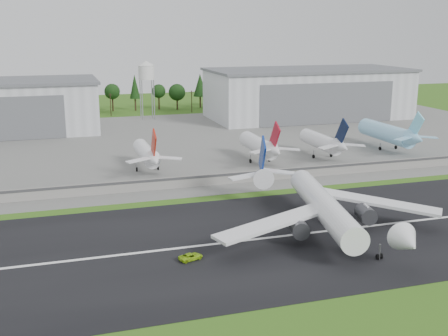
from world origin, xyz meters
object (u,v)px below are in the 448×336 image
object	(u,v)px
parked_jet_red_b	(262,146)
parked_jet_skyblue	(391,134)
main_airliner	(325,212)
parked_jet_navy	(325,142)
parked_jet_red_a	(148,154)
ground_vehicle	(191,257)

from	to	relation	value
parked_jet_red_b	parked_jet_skyblue	world-z (taller)	parked_jet_skyblue
main_airliner	parked_jet_red_b	bearing A→B (deg)	-87.14
parked_jet_navy	parked_jet_red_a	bearing A→B (deg)	-179.97
main_airliner	parked_jet_navy	xyz separation A→B (m)	(34.31, 66.96, 1.11)
ground_vehicle	parked_jet_skyblue	xyz separation A→B (m)	(97.54, 78.34, 5.75)
ground_vehicle	parked_jet_red_b	xyz separation A→B (m)	(43.24, 73.27, 5.33)
parked_jet_navy	parked_jet_skyblue	size ratio (longest dim) A/B	0.84
ground_vehicle	parked_jet_red_a	size ratio (longest dim) A/B	0.16
parked_jet_navy	parked_jet_skyblue	world-z (taller)	parked_jet_skyblue
ground_vehicle	parked_jet_red_a	bearing A→B (deg)	-21.24
parked_jet_navy	parked_jet_skyblue	bearing A→B (deg)	9.51
ground_vehicle	parked_jet_navy	size ratio (longest dim) A/B	0.16
parked_jet_navy	ground_vehicle	bearing A→B (deg)	-132.53
main_airliner	parked_jet_red_a	distance (m)	72.90
parked_jet_red_b	parked_jet_navy	world-z (taller)	parked_jet_red_b
main_airliner	parked_jet_red_b	xyz separation A→B (m)	(10.35, 66.98, 1.23)
main_airliner	parked_jet_navy	bearing A→B (deg)	-105.49
main_airliner	parked_jet_skyblue	xyz separation A→B (m)	(64.65, 72.04, 1.66)
parked_jet_navy	parked_jet_red_b	bearing A→B (deg)	179.95
main_airliner	parked_jet_red_a	bearing A→B (deg)	-55.03
main_airliner	ground_vehicle	world-z (taller)	main_airliner
main_airliner	parked_jet_skyblue	world-z (taller)	main_airliner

